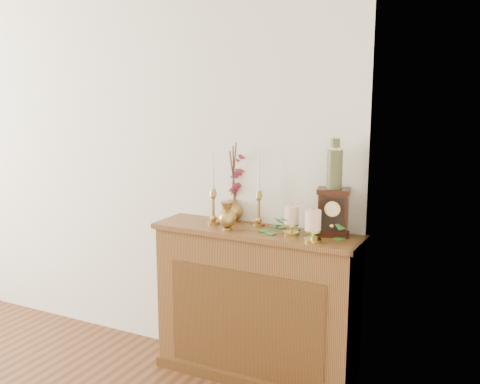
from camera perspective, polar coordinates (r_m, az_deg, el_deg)
The scene contains 10 objects.
console_shelf at distance 3.41m, azimuth 1.57°, elevation -11.85°, with size 1.24×0.34×0.93m.
candlestick_left at distance 3.33m, azimuth -2.75°, elevation -0.88°, with size 0.07×0.07×0.44m.
candlestick_center at distance 3.29m, azimuth 1.91°, elevation -1.06°, with size 0.07×0.07×0.44m.
bud_vase at distance 3.20m, azimuth -1.32°, elevation -2.50°, with size 0.10×0.10×0.17m.
ginger_jar at distance 3.41m, azimuth -0.34°, elevation 0.69°, with size 0.20×0.21×0.49m.
pillar_candle_left at distance 3.13m, azimuth 5.23°, elevation -2.70°, with size 0.09×0.09×0.18m.
pillar_candle_right at distance 3.00m, azimuth 7.42°, elevation -3.27°, with size 0.10×0.10×0.18m.
ivy_garland at distance 3.14m, azimuth 7.81°, elevation -4.08°, with size 0.53×0.24×0.09m.
mantel_clock at distance 3.13m, azimuth 9.45°, elevation -2.08°, with size 0.20×0.16×0.27m.
ceramic_vase at distance 3.08m, azimuth 9.60°, elevation 2.60°, with size 0.08×0.08×0.27m.
Camera 1 is at (2.74, -0.74, 1.77)m, focal length 42.00 mm.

